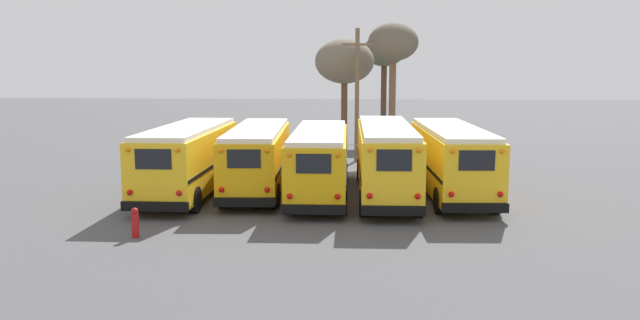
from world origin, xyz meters
The scene contains 12 objects.
ground_plane centered at (0.00, 0.00, 0.00)m, with size 160.00×160.00×0.00m, color #4C4C4F.
school_bus_0 centered at (-5.84, -0.50, 1.70)m, with size 2.62×9.43×3.10m.
school_bus_1 centered at (-2.92, 0.74, 1.62)m, with size 2.94×9.95×2.96m.
school_bus_2 centered at (0.00, -0.19, 1.61)m, with size 2.65×9.94×2.96m.
school_bus_3 centered at (2.92, -0.11, 1.74)m, with size 2.60×10.47×3.18m.
school_bus_4 centered at (5.84, 0.26, 1.68)m, with size 2.94×9.84×3.07m.
utility_pole centered at (1.54, 9.99, 4.15)m, with size 1.80×0.26×7.93m.
bare_tree_0 centered at (3.72, 11.67, 6.97)m, with size 3.10×3.10×8.33m.
bare_tree_1 centered at (0.64, 15.14, 5.96)m, with size 3.99×3.99×7.53m.
bare_tree_2 centered at (3.48, 20.21, 6.69)m, with size 3.16×3.16×8.06m.
fence_line centered at (0.00, 6.84, 0.99)m, with size 19.73×0.06×1.42m.
fire_hydrant centered at (-5.73, -7.47, 0.52)m, with size 0.24×0.24×1.03m.
Camera 1 is at (1.86, -27.42, 5.76)m, focal length 35.00 mm.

